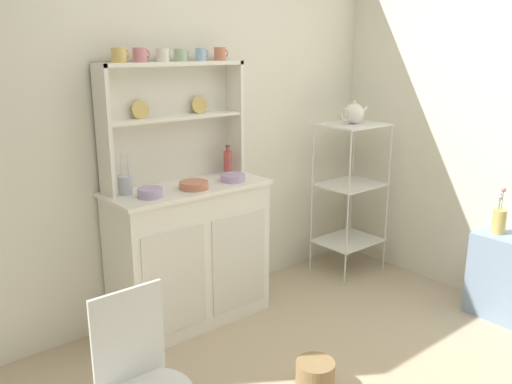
{
  "coord_description": "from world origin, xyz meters",
  "views": [
    {
      "loc": [
        -1.91,
        -1.38,
        1.76
      ],
      "look_at": [
        0.16,
        1.12,
        0.87
      ],
      "focal_mm": 37.45,
      "sensor_mm": 36.0,
      "label": 1
    }
  ],
  "objects_px": {
    "bowl_mixing_large": "(150,193)",
    "flower_vase": "(499,220)",
    "bakers_rack": "(351,183)",
    "floor_basket": "(315,374)",
    "wire_chair": "(140,374)",
    "cup_gold_0": "(119,55)",
    "side_shelf_blue": "(510,278)",
    "hutch_shelf_unit": "(171,114)",
    "utensil_jar": "(125,184)",
    "porcelain_teapot": "(354,114)",
    "hutch_cabinet": "(190,253)",
    "jam_bottle": "(228,162)"
  },
  "relations": [
    {
      "from": "bowl_mixing_large",
      "to": "flower_vase",
      "type": "height_order",
      "value": "bowl_mixing_large"
    },
    {
      "from": "bakers_rack",
      "to": "floor_basket",
      "type": "height_order",
      "value": "bakers_rack"
    },
    {
      "from": "wire_chair",
      "to": "cup_gold_0",
      "type": "height_order",
      "value": "cup_gold_0"
    },
    {
      "from": "side_shelf_blue",
      "to": "floor_basket",
      "type": "height_order",
      "value": "side_shelf_blue"
    },
    {
      "from": "hutch_shelf_unit",
      "to": "flower_vase",
      "type": "height_order",
      "value": "hutch_shelf_unit"
    },
    {
      "from": "bakers_rack",
      "to": "wire_chair",
      "type": "height_order",
      "value": "bakers_rack"
    },
    {
      "from": "bakers_rack",
      "to": "utensil_jar",
      "type": "distance_m",
      "value": 1.81
    },
    {
      "from": "hutch_shelf_unit",
      "to": "utensil_jar",
      "type": "relative_size",
      "value": 3.78
    },
    {
      "from": "hutch_shelf_unit",
      "to": "porcelain_teapot",
      "type": "bearing_deg",
      "value": -11.6
    },
    {
      "from": "bakers_rack",
      "to": "side_shelf_blue",
      "type": "xyz_separation_m",
      "value": [
        0.22,
        -1.2,
        -0.45
      ]
    },
    {
      "from": "utensil_jar",
      "to": "flower_vase",
      "type": "xyz_separation_m",
      "value": [
        2.01,
        -1.28,
        -0.31
      ]
    },
    {
      "from": "side_shelf_blue",
      "to": "porcelain_teapot",
      "type": "bearing_deg",
      "value": 100.51
    },
    {
      "from": "hutch_cabinet",
      "to": "jam_bottle",
      "type": "distance_m",
      "value": 0.66
    },
    {
      "from": "utensil_jar",
      "to": "porcelain_teapot",
      "type": "height_order",
      "value": "porcelain_teapot"
    },
    {
      "from": "wire_chair",
      "to": "jam_bottle",
      "type": "relative_size",
      "value": 4.16
    },
    {
      "from": "hutch_shelf_unit",
      "to": "flower_vase",
      "type": "xyz_separation_m",
      "value": [
        1.63,
        -1.37,
        -0.69
      ]
    },
    {
      "from": "jam_bottle",
      "to": "flower_vase",
      "type": "bearing_deg",
      "value": -45.96
    },
    {
      "from": "cup_gold_0",
      "to": "jam_bottle",
      "type": "distance_m",
      "value": 1.01
    },
    {
      "from": "wire_chair",
      "to": "floor_basket",
      "type": "relative_size",
      "value": 4.07
    },
    {
      "from": "floor_basket",
      "to": "flower_vase",
      "type": "bearing_deg",
      "value": -6.13
    },
    {
      "from": "bakers_rack",
      "to": "flower_vase",
      "type": "bearing_deg",
      "value": -78.42
    },
    {
      "from": "side_shelf_blue",
      "to": "cup_gold_0",
      "type": "height_order",
      "value": "cup_gold_0"
    },
    {
      "from": "floor_basket",
      "to": "flower_vase",
      "type": "xyz_separation_m",
      "value": [
        1.53,
        -0.16,
        0.59
      ]
    },
    {
      "from": "hutch_shelf_unit",
      "to": "bakers_rack",
      "type": "bearing_deg",
      "value": -11.59
    },
    {
      "from": "hutch_shelf_unit",
      "to": "porcelain_teapot",
      "type": "distance_m",
      "value": 1.44
    },
    {
      "from": "bakers_rack",
      "to": "bowl_mixing_large",
      "type": "relative_size",
      "value": 8.24
    },
    {
      "from": "floor_basket",
      "to": "cup_gold_0",
      "type": "height_order",
      "value": "cup_gold_0"
    },
    {
      "from": "wire_chair",
      "to": "cup_gold_0",
      "type": "xyz_separation_m",
      "value": [
        0.56,
        1.17,
        1.19
      ]
    },
    {
      "from": "utensil_jar",
      "to": "hutch_cabinet",
      "type": "bearing_deg",
      "value": -11.64
    },
    {
      "from": "hutch_cabinet",
      "to": "jam_bottle",
      "type": "xyz_separation_m",
      "value": [
        0.38,
        0.09,
        0.53
      ]
    },
    {
      "from": "hutch_cabinet",
      "to": "floor_basket",
      "type": "distance_m",
      "value": 1.12
    },
    {
      "from": "bowl_mixing_large",
      "to": "jam_bottle",
      "type": "xyz_separation_m",
      "value": [
        0.68,
        0.16,
        0.06
      ]
    },
    {
      "from": "porcelain_teapot",
      "to": "bakers_rack",
      "type": "bearing_deg",
      "value": 0.0
    },
    {
      "from": "bakers_rack",
      "to": "side_shelf_blue",
      "type": "relative_size",
      "value": 2.1
    },
    {
      "from": "hutch_shelf_unit",
      "to": "floor_basket",
      "type": "distance_m",
      "value": 1.76
    },
    {
      "from": "cup_gold_0",
      "to": "side_shelf_blue",
      "type": "bearing_deg",
      "value": -36.32
    },
    {
      "from": "utensil_jar",
      "to": "bowl_mixing_large",
      "type": "bearing_deg",
      "value": -62.25
    },
    {
      "from": "bakers_rack",
      "to": "bowl_mixing_large",
      "type": "distance_m",
      "value": 1.72
    },
    {
      "from": "hutch_shelf_unit",
      "to": "cup_gold_0",
      "type": "distance_m",
      "value": 0.5
    },
    {
      "from": "wire_chair",
      "to": "jam_bottle",
      "type": "bearing_deg",
      "value": 45.76
    },
    {
      "from": "wire_chair",
      "to": "flower_vase",
      "type": "distance_m",
      "value": 2.54
    },
    {
      "from": "hutch_cabinet",
      "to": "cup_gold_0",
      "type": "height_order",
      "value": "cup_gold_0"
    },
    {
      "from": "hutch_cabinet",
      "to": "bowl_mixing_large",
      "type": "xyz_separation_m",
      "value": [
        -0.3,
        -0.07,
        0.47
      ]
    },
    {
      "from": "hutch_shelf_unit",
      "to": "side_shelf_blue",
      "type": "xyz_separation_m",
      "value": [
        1.63,
        -1.49,
        -1.07
      ]
    },
    {
      "from": "bakers_rack",
      "to": "jam_bottle",
      "type": "relative_size",
      "value": 5.83
    },
    {
      "from": "side_shelf_blue",
      "to": "wire_chair",
      "type": "distance_m",
      "value": 2.56
    },
    {
      "from": "bowl_mixing_large",
      "to": "jam_bottle",
      "type": "relative_size",
      "value": 0.71
    },
    {
      "from": "hutch_cabinet",
      "to": "hutch_shelf_unit",
      "type": "bearing_deg",
      "value": 90.0
    },
    {
      "from": "jam_bottle",
      "to": "flower_vase",
      "type": "xyz_separation_m",
      "value": [
        1.25,
        -1.29,
        -0.34
      ]
    },
    {
      "from": "cup_gold_0",
      "to": "flower_vase",
      "type": "relative_size",
      "value": 0.32
    }
  ]
}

